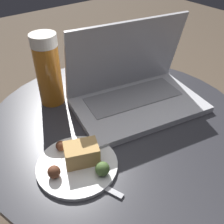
% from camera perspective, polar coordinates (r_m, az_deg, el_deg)
% --- Properties ---
extents(table, '(0.73, 0.73, 0.57)m').
position_cam_1_polar(table, '(0.83, 1.16, -9.99)').
color(table, black).
rests_on(table, ground_plane).
extents(laptop, '(0.40, 0.30, 0.24)m').
position_cam_1_polar(laptop, '(0.77, 4.87, 5.09)').
color(laptop, silver).
rests_on(laptop, table).
extents(beer_glass, '(0.07, 0.07, 0.21)m').
position_cam_1_polar(beer_glass, '(0.77, -13.74, 8.87)').
color(beer_glass, '#C6701E').
rests_on(beer_glass, table).
extents(snack_plate, '(0.18, 0.18, 0.05)m').
position_cam_1_polar(snack_plate, '(0.60, -7.26, -10.60)').
color(snack_plate, white).
rests_on(snack_plate, table).
extents(fork, '(0.08, 0.18, 0.00)m').
position_cam_1_polar(fork, '(0.59, -6.92, -13.45)').
color(fork, '#B2B2B7').
rests_on(fork, table).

